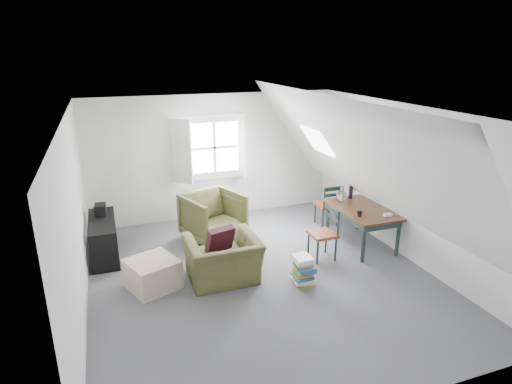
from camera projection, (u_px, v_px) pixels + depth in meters
name	position (u px, v px, depth m)	size (l,w,h in m)	color
floor	(262.00, 277.00, 6.54)	(5.50, 5.50, 0.00)	#525257
ceiling	(262.00, 112.00, 5.75)	(5.50, 5.50, 0.00)	white
wall_back	(214.00, 157.00, 8.60)	(5.00, 5.00, 0.00)	silver
wall_front	(373.00, 300.00, 3.69)	(5.00, 5.00, 0.00)	silver
wall_left	(75.00, 222.00, 5.34)	(5.50, 5.50, 0.00)	silver
wall_right	(406.00, 182.00, 6.95)	(5.50, 5.50, 0.00)	silver
slope_left	(149.00, 175.00, 5.48)	(5.50, 5.50, 0.00)	white
slope_right	(358.00, 156.00, 6.48)	(5.50, 5.50, 0.00)	white
dormer_window	(215.00, 148.00, 8.47)	(1.71, 0.35, 1.30)	white
skylight	(318.00, 141.00, 7.65)	(0.55, 0.75, 0.04)	white
armchair_near	(224.00, 280.00, 6.46)	(1.04, 0.91, 0.68)	#484925
armchair_far	(214.00, 239.00, 7.86)	(0.93, 0.96, 0.87)	#484925
throw_pillow	(220.00, 240.00, 6.40)	(0.41, 0.12, 0.41)	#360E1A
ottoman	(153.00, 274.00, 6.20)	(0.64, 0.64, 0.43)	tan
dining_table	(362.00, 213.00, 7.46)	(0.81, 1.35, 0.68)	#362012
demijohn	(342.00, 195.00, 7.75)	(0.20, 0.20, 0.28)	silver
vase_twigs	(351.00, 191.00, 7.92)	(0.08, 0.09, 0.60)	black
cup	(359.00, 216.00, 7.09)	(0.09, 0.09, 0.09)	black
paper_box	(388.00, 215.00, 7.09)	(0.13, 0.09, 0.04)	white
dining_chair_far	(327.00, 204.00, 8.33)	(0.39, 0.39, 0.84)	maroon
dining_chair_near	(325.00, 233.00, 6.99)	(0.41, 0.41, 0.87)	maroon
media_shelf	(104.00, 241.00, 7.08)	(0.42, 1.26, 0.65)	black
electronics_box	(101.00, 210.00, 7.20)	(0.18, 0.25, 0.20)	black
magazine_stack	(303.00, 270.00, 6.29)	(0.32, 0.38, 0.43)	#B29933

